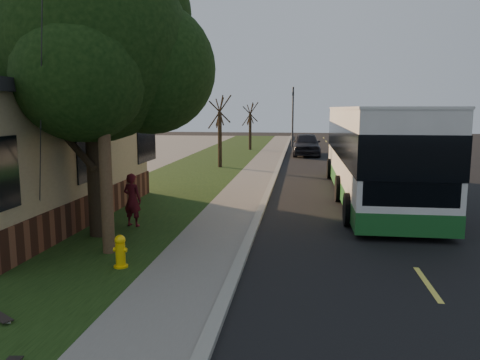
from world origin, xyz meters
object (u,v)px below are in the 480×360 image
object	(u,v)px
distant_car	(306,144)
fire_hydrant	(120,251)
bare_tree_near	(220,132)
transit_bus	(374,150)
skateboarder	(132,200)
bare_tree_far	(250,127)
traffic_signal	(293,113)
dumpster	(48,178)
leafy_tree	(95,49)
utility_pole	(101,63)

from	to	relation	value
distant_car	fire_hydrant	bearing A→B (deg)	-99.83
bare_tree_near	transit_bus	bearing A→B (deg)	-47.22
skateboarder	bare_tree_far	bearing A→B (deg)	-76.61
fire_hydrant	distant_car	world-z (taller)	distant_car
traffic_signal	dumpster	distance (m)	27.56
bare_tree_near	bare_tree_far	size ratio (longest dim) A/B	1.07
dumpster	leafy_tree	bearing A→B (deg)	-49.14
distant_car	utility_pole	bearing A→B (deg)	-101.72
bare_tree_near	transit_bus	xyz separation A→B (m)	(7.75, -8.38, -0.21)
bare_tree_near	skateboarder	world-z (taller)	bare_tree_near
utility_pole	traffic_signal	size ratio (longest dim) A/B	1.65
fire_hydrant	distant_car	bearing A→B (deg)	80.72
skateboarder	fire_hydrant	bearing A→B (deg)	120.87
skateboarder	dumpster	bearing A→B (deg)	-26.21
bare_tree_near	bare_tree_far	bearing A→B (deg)	87.61
transit_bus	dumpster	world-z (taller)	transit_bus
distant_car	leafy_tree	bearing A→B (deg)	-104.45
fire_hydrant	skateboarder	bearing A→B (deg)	106.11
bare_tree_near	traffic_signal	distance (m)	16.52
utility_pole	leafy_tree	xyz separation A→B (m)	(-0.87, 1.66, 0.54)
bare_tree_near	utility_pole	bearing A→B (deg)	-89.34
bare_tree_near	distant_car	world-z (taller)	bare_tree_near
fire_hydrant	leafy_tree	size ratio (longest dim) A/B	0.09
transit_bus	dumpster	bearing A→B (deg)	-174.12
traffic_signal	skateboarder	bearing A→B (deg)	-97.74
transit_bus	bare_tree_near	bearing A→B (deg)	132.78
fire_hydrant	skateboarder	distance (m)	3.75
traffic_signal	dumpster	world-z (taller)	traffic_signal
fire_hydrant	utility_pole	world-z (taller)	utility_pole
bare_tree_far	skateboarder	xyz separation A→B (m)	(-0.63, -26.42, -1.13)
skateboarder	traffic_signal	bearing A→B (deg)	-82.98
leafy_tree	transit_bus	bearing A→B (deg)	39.64
bare_tree_far	distant_car	size ratio (longest dim) A/B	0.80
skateboarder	dumpster	xyz separation A→B (m)	(-5.39, 4.68, -0.15)
bare_tree_near	distant_car	bearing A→B (deg)	58.32
bare_tree_far	distant_car	distance (m)	6.01
transit_bus	dumpster	distance (m)	13.40
fire_hydrant	bare_tree_far	bearing A→B (deg)	90.76
leafy_tree	traffic_signal	xyz separation A→B (m)	(4.67, 31.35, -2.00)
utility_pole	traffic_signal	world-z (taller)	utility_pole
bare_tree_far	transit_bus	xyz separation A→B (m)	(7.25, -20.38, -0.06)
utility_pole	skateboarder	xyz separation A→B (m)	(-0.33, 2.58, -3.76)
bare_tree_near	distant_car	size ratio (longest dim) A/B	0.85
bare_tree_far	dumpster	distance (m)	22.60
traffic_signal	dumpster	size ratio (longest dim) A/B	2.98
bare_tree_near	dumpster	distance (m)	11.29
bare_tree_far	utility_pole	bearing A→B (deg)	-90.60
distant_car	dumpster	bearing A→B (deg)	-121.10
fire_hydrant	transit_bus	world-z (taller)	transit_bus
bare_tree_far	dumpster	world-z (taller)	bare_tree_far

